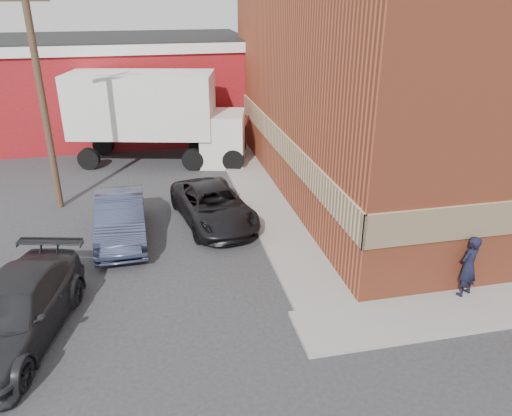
{
  "coord_description": "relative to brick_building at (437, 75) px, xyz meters",
  "views": [
    {
      "loc": [
        -3.71,
        -10.68,
        8.07
      ],
      "look_at": [
        -0.61,
        3.6,
        1.62
      ],
      "focal_mm": 35.0,
      "sensor_mm": 36.0,
      "label": 1
    }
  ],
  "objects": [
    {
      "name": "suv_b",
      "position": [
        -15.88,
        -8.5,
        -3.91
      ],
      "size": [
        3.38,
        5.71,
        1.55
      ],
      "primitive_type": "imported",
      "rotation": [
        0.0,
        0.0,
        -0.24
      ],
      "color": "#262629",
      "rests_on": "ground"
    },
    {
      "name": "utility_pole",
      "position": [
        -16.0,
        0.0,
        0.06
      ],
      "size": [
        2.0,
        0.26,
        9.0
      ],
      "color": "brown",
      "rests_on": "ground"
    },
    {
      "name": "sidewalk_west",
      "position": [
        -7.9,
        0.0,
        -4.62
      ],
      "size": [
        1.8,
        18.0,
        0.12
      ],
      "primitive_type": "cube",
      "color": "gray",
      "rests_on": "ground"
    },
    {
      "name": "ground",
      "position": [
        -8.5,
        -9.0,
        -4.68
      ],
      "size": [
        90.0,
        90.0,
        0.0
      ],
      "primitive_type": "plane",
      "color": "#28282B",
      "rests_on": "ground"
    },
    {
      "name": "warehouse",
      "position": [
        -14.5,
        11.0,
        -1.87
      ],
      "size": [
        16.3,
        8.3,
        5.6
      ],
      "color": "maroon",
      "rests_on": "ground"
    },
    {
      "name": "brick_building",
      "position": [
        0.0,
        0.0,
        0.0
      ],
      "size": [
        14.25,
        18.25,
        9.36
      ],
      "color": "#9E4429",
      "rests_on": "ground"
    },
    {
      "name": "suv_a",
      "position": [
        -10.15,
        -2.77,
        -4.0
      ],
      "size": [
        3.1,
        5.26,
        1.37
      ],
      "primitive_type": "imported",
      "rotation": [
        0.0,
        0.0,
        0.17
      ],
      "color": "black",
      "rests_on": "ground"
    },
    {
      "name": "man",
      "position": [
        -3.92,
        -9.25,
        -3.65
      ],
      "size": [
        0.79,
        0.67,
        1.83
      ],
      "primitive_type": "imported",
      "rotation": [
        0.0,
        0.0,
        3.55
      ],
      "color": "black",
      "rests_on": "sidewalk_south"
    },
    {
      "name": "box_truck",
      "position": [
        -11.66,
        4.82,
        -2.13
      ],
      "size": [
        9.32,
        4.68,
        4.42
      ],
      "rotation": [
        0.0,
        0.0,
        -0.24
      ],
      "color": "silver",
      "rests_on": "ground"
    },
    {
      "name": "sedan",
      "position": [
        -13.45,
        -3.41,
        -3.92
      ],
      "size": [
        1.73,
        4.69,
        1.53
      ],
      "primitive_type": "imported",
      "rotation": [
        0.0,
        0.0,
        0.02
      ],
      "color": "#333A55",
      "rests_on": "ground"
    }
  ]
}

